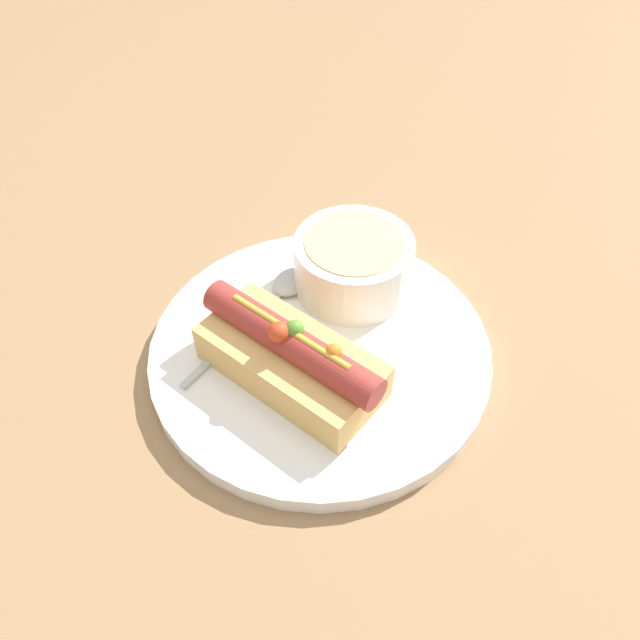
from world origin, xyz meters
TOP-DOWN VIEW (x-y plane):
  - ground_plane at (0.00, 0.00)m, footprint 4.00×4.00m
  - dinner_plate at (0.00, 0.00)m, footprint 0.29×0.29m
  - hot_dog at (-0.01, -0.04)m, footprint 0.16×0.11m
  - soup_bowl at (-0.00, 0.08)m, footprint 0.11×0.11m
  - spoon at (-0.06, 0.04)m, footprint 0.05×0.17m

SIDE VIEW (x-z plane):
  - ground_plane at x=0.00m, z-range 0.00..0.00m
  - dinner_plate at x=0.00m, z-range 0.00..0.02m
  - spoon at x=-0.06m, z-range 0.02..0.02m
  - hot_dog at x=-0.01m, z-range 0.01..0.07m
  - soup_bowl at x=0.00m, z-range 0.02..0.07m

